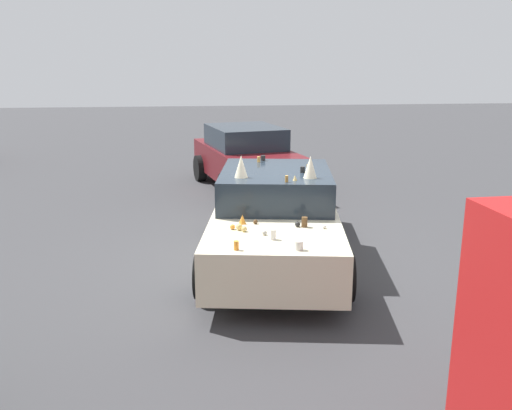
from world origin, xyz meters
TOP-DOWN VIEW (x-y plane):
  - ground_plane at (0.00, 0.00)m, footprint 60.00×60.00m
  - art_car_decorated at (0.02, -0.00)m, footprint 4.92×2.59m
  - parked_sedan_behind_left at (5.08, -0.05)m, footprint 4.19×2.56m

SIDE VIEW (x-z plane):
  - ground_plane at x=0.00m, z-range 0.00..0.00m
  - art_car_decorated at x=0.02m, z-range -0.16..1.57m
  - parked_sedan_behind_left at x=5.08m, z-range 0.01..1.50m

